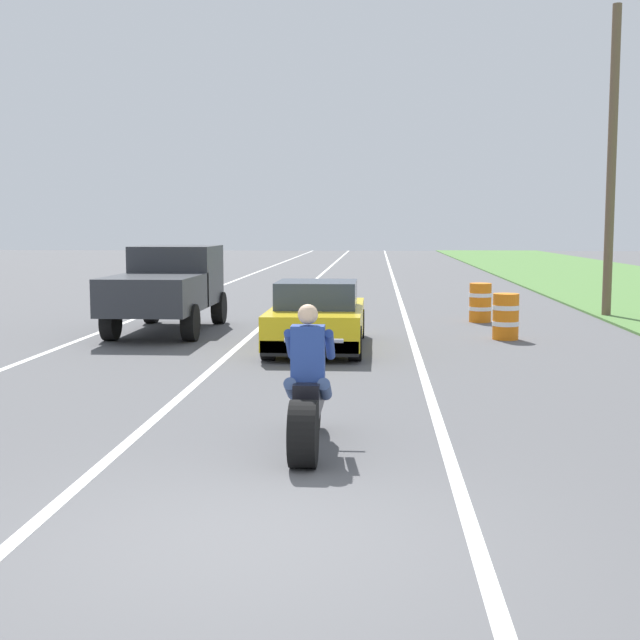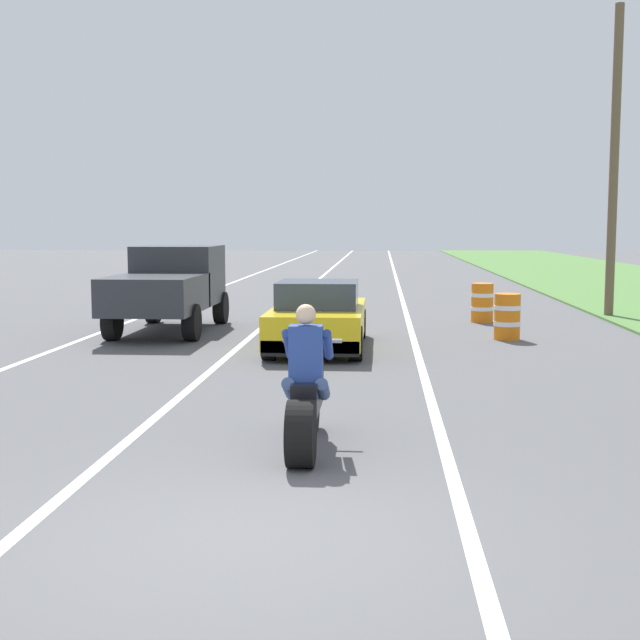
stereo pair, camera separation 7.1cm
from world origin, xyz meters
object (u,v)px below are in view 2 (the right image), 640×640
at_px(motorcycle_with_rider, 306,398).
at_px(construction_barrel_mid, 482,303).
at_px(pickup_truck_left_lane_dark_grey, 170,284).
at_px(construction_barrel_nearest, 507,316).
at_px(sports_car_yellow, 318,317).

bearing_deg(motorcycle_with_rider, construction_barrel_mid, 75.33).
bearing_deg(motorcycle_with_rider, pickup_truck_left_lane_dark_grey, 111.44).
height_order(construction_barrel_nearest, construction_barrel_mid, same).
distance_m(motorcycle_with_rider, pickup_truck_left_lane_dark_grey, 11.26).
xyz_separation_m(construction_barrel_nearest, construction_barrel_mid, (-0.14, 3.40, 0.00)).
bearing_deg(construction_barrel_nearest, motorcycle_with_rider, -110.28).
xyz_separation_m(sports_car_yellow, construction_barrel_nearest, (3.99, 1.66, -0.13)).
bearing_deg(construction_barrel_nearest, pickup_truck_left_lane_dark_grey, 173.42).
xyz_separation_m(motorcycle_with_rider, construction_barrel_mid, (3.40, 12.98, -0.09)).
xyz_separation_m(motorcycle_with_rider, pickup_truck_left_lane_dark_grey, (-4.11, 10.47, 0.51)).
bearing_deg(motorcycle_with_rider, sports_car_yellow, 93.24).
relative_size(sports_car_yellow, construction_barrel_mid, 4.30).
height_order(motorcycle_with_rider, pickup_truck_left_lane_dark_grey, pickup_truck_left_lane_dark_grey).
height_order(sports_car_yellow, pickup_truck_left_lane_dark_grey, pickup_truck_left_lane_dark_grey).
relative_size(motorcycle_with_rider, pickup_truck_left_lane_dark_grey, 0.46).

